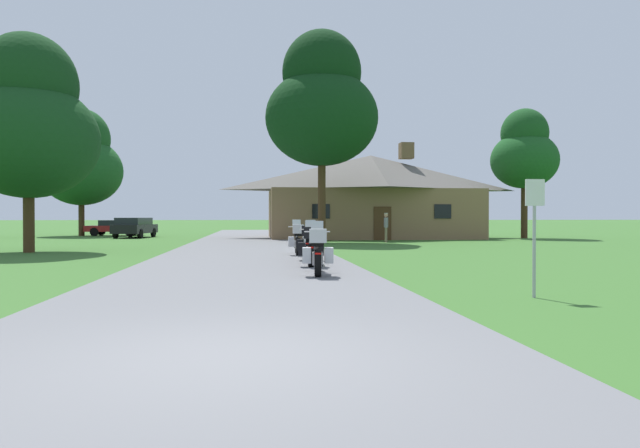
# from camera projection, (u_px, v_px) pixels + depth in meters

# --- Properties ---
(ground_plane) EXTENTS (500.00, 500.00, 0.00)m
(ground_plane) POSITION_uv_depth(u_px,v_px,m) (248.00, 250.00, 25.77)
(ground_plane) COLOR #386628
(asphalt_driveway) EXTENTS (6.40, 80.00, 0.06)m
(asphalt_driveway) POSITION_uv_depth(u_px,v_px,m) (248.00, 252.00, 23.79)
(asphalt_driveway) COLOR slate
(asphalt_driveway) RESTS_ON ground
(motorcycle_orange_nearest_to_camera) EXTENTS (0.83, 2.08, 1.30)m
(motorcycle_orange_nearest_to_camera) POSITION_uv_depth(u_px,v_px,m) (318.00, 252.00, 14.25)
(motorcycle_orange_nearest_to_camera) COLOR black
(motorcycle_orange_nearest_to_camera) RESTS_ON asphalt_driveway
(motorcycle_orange_second_in_row) EXTENTS (0.82, 2.08, 1.30)m
(motorcycle_orange_second_in_row) POSITION_uv_depth(u_px,v_px,m) (311.00, 247.00, 16.94)
(motorcycle_orange_second_in_row) COLOR black
(motorcycle_orange_second_in_row) RESTS_ON asphalt_driveway
(motorcycle_orange_third_in_row) EXTENTS (0.90, 2.08, 1.30)m
(motorcycle_orange_third_in_row) POSITION_uv_depth(u_px,v_px,m) (309.00, 243.00, 19.36)
(motorcycle_orange_third_in_row) COLOR black
(motorcycle_orange_third_in_row) RESTS_ON asphalt_driveway
(motorcycle_yellow_farthest_in_row) EXTENTS (0.73, 2.08, 1.30)m
(motorcycle_yellow_farthest_in_row) POSITION_uv_depth(u_px,v_px,m) (298.00, 240.00, 21.85)
(motorcycle_yellow_farthest_in_row) COLOR black
(motorcycle_yellow_farthest_in_row) RESTS_ON asphalt_driveway
(stone_lodge) EXTENTS (14.64, 7.87, 6.58)m
(stone_lodge) POSITION_uv_depth(u_px,v_px,m) (371.00, 196.00, 40.47)
(stone_lodge) COLOR brown
(stone_lodge) RESTS_ON ground
(bystander_gray_shirt_near_lodge) EXTENTS (0.31, 0.53, 1.69)m
(bystander_gray_shirt_near_lodge) POSITION_uv_depth(u_px,v_px,m) (386.00, 226.00, 33.72)
(bystander_gray_shirt_near_lodge) COLOR #75664C
(bystander_gray_shirt_near_lodge) RESTS_ON ground
(metal_signpost_roadside) EXTENTS (0.36, 0.06, 2.14)m
(metal_signpost_roadside) POSITION_uv_depth(u_px,v_px,m) (534.00, 223.00, 10.63)
(metal_signpost_roadside) COLOR #9EA0A5
(metal_signpost_roadside) RESTS_ON ground
(tree_by_lodge_front) EXTENTS (6.40, 6.40, 12.03)m
(tree_by_lodge_front) POSITION_uv_depth(u_px,v_px,m) (322.00, 105.00, 33.40)
(tree_by_lodge_front) COLOR #422D19
(tree_by_lodge_front) RESTS_ON ground
(tree_right_of_lodge) EXTENTS (4.54, 4.54, 8.86)m
(tree_right_of_lodge) POSITION_uv_depth(u_px,v_px,m) (524.00, 153.00, 40.27)
(tree_right_of_lodge) COLOR #422D19
(tree_right_of_lodge) RESTS_ON ground
(tree_left_far) EXTENTS (6.18, 6.18, 9.77)m
(tree_left_far) POSITION_uv_depth(u_px,v_px,m) (81.00, 161.00, 45.22)
(tree_left_far) COLOR #422D19
(tree_left_far) RESTS_ON ground
(tree_left_near) EXTENTS (5.63, 5.63, 8.98)m
(tree_left_near) POSITION_uv_depth(u_px,v_px,m) (28.00, 123.00, 24.12)
(tree_left_near) COLOR #422D19
(tree_left_near) RESTS_ON ground
(parked_black_suv_far_left) EXTENTS (2.45, 4.81, 1.40)m
(parked_black_suv_far_left) POSITION_uv_depth(u_px,v_px,m) (135.00, 227.00, 41.31)
(parked_black_suv_far_left) COLOR black
(parked_black_suv_far_left) RESTS_ON ground
(parked_red_sedan_far_left) EXTENTS (4.28, 2.06, 1.20)m
(parked_red_sedan_far_left) POSITION_uv_depth(u_px,v_px,m) (115.00, 227.00, 45.81)
(parked_red_sedan_far_left) COLOR maroon
(parked_red_sedan_far_left) RESTS_ON ground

